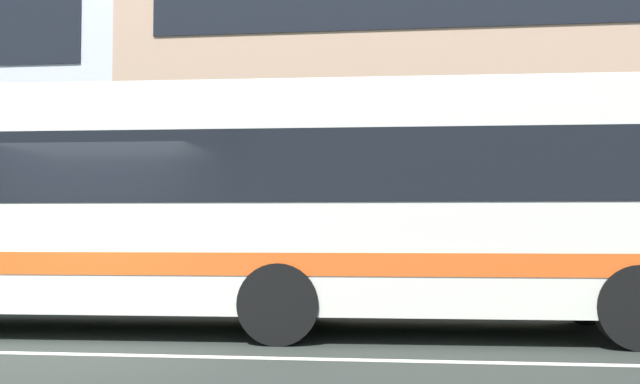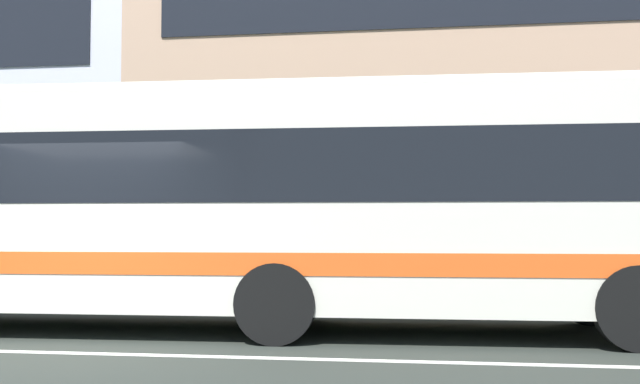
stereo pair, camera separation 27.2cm
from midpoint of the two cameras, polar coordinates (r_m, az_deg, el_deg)
ground_plane at (r=9.20m, az=-20.35°, el=-11.52°), size 160.00×160.00×0.00m
lane_centre_line at (r=9.20m, az=-20.34°, el=-11.49°), size 60.00×0.16×0.01m
hedge_row_far at (r=14.29m, az=-11.74°, el=-6.73°), size 16.04×1.10×0.83m
apartment_block_right at (r=22.51m, az=20.91°, el=9.62°), size 25.07×9.07×12.32m
transit_bus at (r=10.50m, az=-7.03°, el=-0.57°), size 12.09×2.93×3.30m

